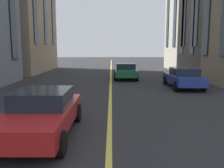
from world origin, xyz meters
TOP-DOWN VIEW (x-y plane):
  - lane_centre_line at (20.00, 0.00)m, footprint 80.00×0.16m
  - car_blue_mid at (19.84, -4.90)m, footprint 4.40×1.95m
  - car_green_parked_b at (24.73, -1.27)m, footprint 4.40×1.95m
  - car_red_near at (10.80, 2.05)m, footprint 4.40×1.95m

SIDE VIEW (x-z plane):
  - lane_centre_line at x=20.00m, z-range 0.00..0.01m
  - car_blue_mid at x=19.84m, z-range 0.02..1.39m
  - car_green_parked_b at x=24.73m, z-range 0.02..1.39m
  - car_red_near at x=10.80m, z-range 0.02..1.39m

